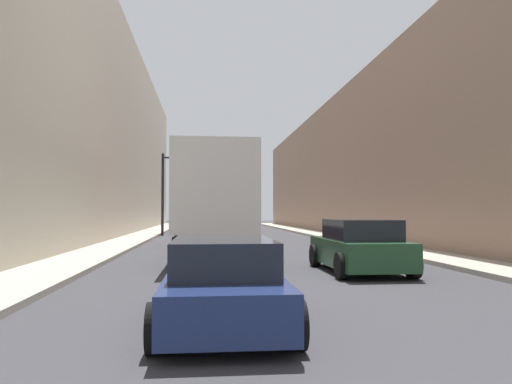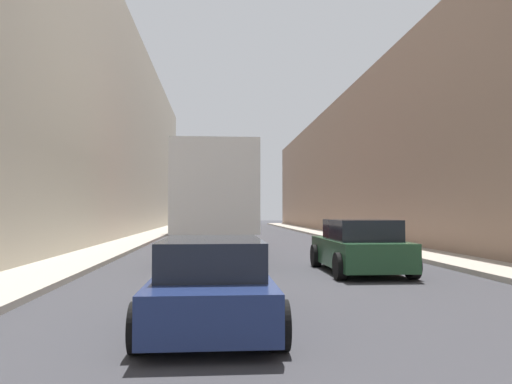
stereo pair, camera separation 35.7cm
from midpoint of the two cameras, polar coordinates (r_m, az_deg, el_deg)
name	(u,v)px [view 2 (the right image)]	position (r m, az deg, el deg)	size (l,w,h in m)	color
sidewalk_right	(352,239)	(30.81, 11.20, -5.35)	(2.12, 80.00, 0.15)	#B2A899
sidewalk_left	(136,240)	(30.02, -13.18, -5.41)	(2.12, 80.00, 0.15)	#B2A899
building_right	(416,155)	(32.28, 18.10, 4.02)	(6.00, 80.00, 10.45)	#997A66
building_left	(67,114)	(31.36, -20.49, 8.31)	(6.00, 80.00, 14.87)	#BCB29E
semi_truck	(215,201)	(21.24, -4.17, -1.03)	(2.58, 14.72, 3.87)	silver
sedan_car	(212,281)	(8.09, -3.80, -10.17)	(1.97, 4.79, 1.33)	navy
suv_car	(359,247)	(14.86, 12.40, -6.16)	(2.17, 4.41, 1.53)	#234C2D
traffic_signal_gantry	(193,177)	(37.43, -6.90, 1.72)	(6.31, 0.35, 6.06)	black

